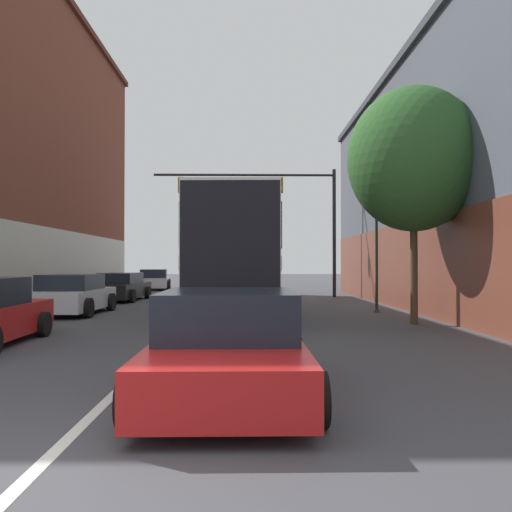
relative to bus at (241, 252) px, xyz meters
name	(u,v)px	position (x,y,z in m)	size (l,w,h in m)	color
ground_plane	(18,488)	(-1.49, -13.44, -2.10)	(160.00, 160.00, 0.00)	#424247
lane_center_line	(196,315)	(-1.49, -0.60, -2.10)	(0.14, 37.69, 0.01)	silver
bus	(241,252)	(0.00, 0.00, 0.00)	(3.04, 10.96, 3.76)	silver
hatchback_foreground	(228,347)	(0.00, -10.82, -1.48)	(2.15, 3.84, 1.34)	red
parked_car_left_near	(154,280)	(-5.97, 15.97, -1.46)	(2.50, 4.79, 1.34)	silver
parked_car_left_mid	(73,295)	(-5.66, -0.33, -1.46)	(2.11, 4.03, 1.34)	silver
parked_car_left_far	(122,287)	(-5.58, 5.90, -1.49)	(2.10, 4.53, 1.29)	black
traffic_signal_gantry	(280,203)	(1.88, 8.23, 2.71)	(9.34, 0.36, 6.56)	black
street_lamp	(377,245)	(4.77, 0.15, 0.27)	(0.33, 0.33, 3.93)	#233323
street_tree_near	(413,160)	(4.93, -3.31, 2.54)	(3.72, 3.34, 6.70)	#4C3823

